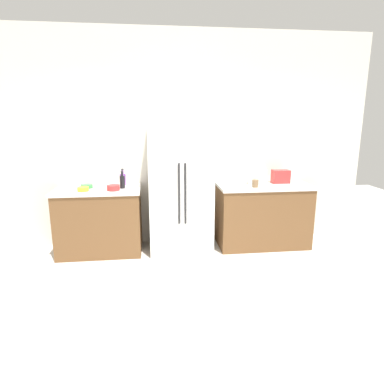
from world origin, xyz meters
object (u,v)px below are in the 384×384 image
at_px(refrigerator, 180,188).
at_px(rice_cooker, 258,173).
at_px(bowl_c, 83,189).
at_px(toaster, 281,176).
at_px(bottle_b, 123,179).
at_px(cup_b, 79,183).
at_px(bowl_b, 113,188).
at_px(cup_a, 255,184).
at_px(bowl_a, 87,186).
at_px(bottle_a, 122,182).

bearing_deg(refrigerator, rice_cooker, 2.56).
xyz_separation_m(rice_cooker, bowl_c, (-2.36, -0.18, -0.13)).
distance_m(refrigerator, toaster, 1.47).
bearing_deg(bottle_b, refrigerator, -14.27).
distance_m(cup_b, bowl_b, 0.59).
xyz_separation_m(cup_b, bowl_c, (0.12, -0.31, -0.02)).
bearing_deg(bowl_c, refrigerator, 5.84).
bearing_deg(bowl_b, refrigerator, 8.24).
relative_size(refrigerator, cup_b, 19.10).
distance_m(cup_a, cup_b, 2.41).
distance_m(bottle_b, bowl_a, 0.49).
bearing_deg(rice_cooker, bottle_a, -178.14).
bearing_deg(bottle_a, toaster, 2.66).
xyz_separation_m(refrigerator, rice_cooker, (1.10, 0.05, 0.18)).
bearing_deg(bottle_a, bowl_a, 171.15).
relative_size(refrigerator, bowl_a, 11.54).
bearing_deg(bottle_b, bowl_b, -105.88).
bearing_deg(bowl_c, bowl_b, 0.23).
bearing_deg(cup_b, toaster, -1.78).
xyz_separation_m(bottle_a, cup_a, (1.78, -0.15, -0.04)).
relative_size(rice_cooker, cup_b, 3.61).
bearing_deg(rice_cooker, toaster, 6.81).
distance_m(cup_a, bowl_c, 2.27).
height_order(rice_cooker, bottle_b, rice_cooker).
bearing_deg(refrigerator, toaster, 3.61).
bearing_deg(bowl_a, bowl_c, -93.62).
bearing_deg(bowl_a, refrigerator, -2.86).
height_order(refrigerator, rice_cooker, refrigerator).
relative_size(cup_a, bowl_b, 0.62).
height_order(bottle_b, cup_b, bottle_b).
height_order(bottle_b, bowl_b, bottle_b).
height_order(cup_b, bowl_c, cup_b).
distance_m(rice_cooker, bowl_c, 2.37).
relative_size(bowl_a, bowl_b, 0.93).
distance_m(cup_b, bowl_a, 0.18).
height_order(bottle_a, bowl_b, bottle_a).
xyz_separation_m(refrigerator, cup_b, (-1.38, 0.18, 0.07)).
xyz_separation_m(toaster, bowl_c, (-2.72, -0.22, -0.07)).
bearing_deg(bottle_b, bottle_a, -86.44).
xyz_separation_m(rice_cooker, bottle_b, (-1.89, 0.15, -0.07)).
bearing_deg(bottle_a, cup_a, -4.66).
bearing_deg(bowl_a, rice_cooker, -0.32).
bearing_deg(bottle_b, bowl_c, -145.28).
distance_m(toaster, bowl_c, 2.73).
relative_size(bottle_b, bowl_a, 1.51).
relative_size(refrigerator, bottle_a, 7.37).
distance_m(refrigerator, bottle_b, 0.82).
bearing_deg(bowl_b, rice_cooker, 5.10).
distance_m(bottle_a, bottle_b, 0.21).
bearing_deg(bottle_b, bowl_a, -163.45).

